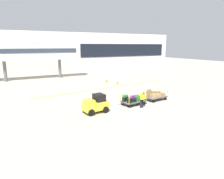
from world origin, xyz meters
TOP-DOWN VIEW (x-y plane):
  - ground_plane at (0.00, 0.00)m, footprint 120.00×120.00m
  - apron_lead_line at (2.81, 8.19)m, footprint 21.37×3.58m
  - terminal_building at (0.00, 25.98)m, footprint 54.66×2.51m
  - jet_bridge at (-7.30, 19.99)m, footprint 17.74×3.00m
  - baggage_tug at (-3.26, -0.70)m, footprint 2.22×1.44m
  - baggage_cart_lead at (0.84, -0.20)m, footprint 3.06×1.66m
  - baggage_cart_middle at (3.80, 0.17)m, footprint 3.06×1.66m
  - baggage_handler at (1.02, -1.42)m, footprint 0.44×0.46m
  - safety_cone_near at (4.63, 9.63)m, footprint 0.36×0.36m
  - safety_cone_far at (3.90, 11.76)m, footprint 0.36×0.36m

SIDE VIEW (x-z plane):
  - ground_plane at x=0.00m, z-range 0.00..0.00m
  - apron_lead_line at x=2.81m, z-range 0.00..0.01m
  - safety_cone_near at x=4.63m, z-range 0.00..0.55m
  - safety_cone_far at x=3.90m, z-range 0.00..0.55m
  - baggage_cart_lead at x=0.84m, z-range -0.03..1.07m
  - baggage_cart_middle at x=3.80m, z-range -0.04..1.11m
  - baggage_tug at x=-3.26m, z-range -0.04..1.54m
  - baggage_handler at x=1.02m, z-range 0.08..1.65m
  - terminal_building at x=0.00m, z-range 0.01..8.25m
  - jet_bridge at x=-7.30m, z-range 1.60..7.47m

